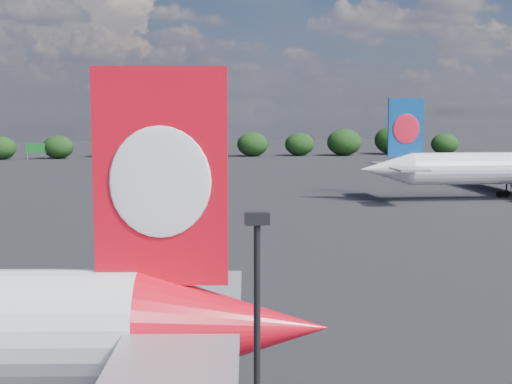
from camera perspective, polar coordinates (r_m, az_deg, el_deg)
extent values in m
plane|color=black|center=(96.20, -14.63, -1.79)|extent=(500.00, 500.00, 0.00)
cone|color=red|center=(29.04, -1.75, -10.83)|extent=(8.28, 5.94, 4.75)
cube|color=red|center=(28.05, -7.63, 1.19)|extent=(5.23, 1.33, 8.55)
ellipsoid|color=white|center=(27.79, -7.69, 0.79)|extent=(3.97, 0.84, 4.37)
ellipsoid|color=white|center=(28.35, -7.55, 0.90)|extent=(3.97, 0.84, 4.37)
cube|color=gray|center=(24.08, -6.62, -13.60)|extent=(5.16, 6.33, 0.29)
cube|color=gray|center=(34.06, -4.83, -7.59)|extent=(5.16, 6.33, 0.29)
cone|color=white|center=(108.63, 10.34, 1.81)|extent=(8.13, 5.44, 4.86)
cube|color=navy|center=(109.17, 11.88, 5.07)|extent=(5.37, 0.89, 8.75)
ellipsoid|color=red|center=(108.90, 11.92, 4.97)|extent=(4.09, 0.51, 4.47)
ellipsoid|color=red|center=(109.45, 11.83, 4.98)|extent=(4.09, 0.51, 4.47)
cube|color=gray|center=(104.07, 12.19, 1.79)|extent=(4.81, 6.15, 0.29)
cube|color=gray|center=(114.26, 10.53, 2.22)|extent=(4.81, 6.15, 0.29)
cube|color=gray|center=(129.15, 19.16, 1.58)|extent=(7.79, 19.87, 0.53)
cylinder|color=black|center=(118.90, 19.40, 0.29)|extent=(0.29, 0.29, 2.43)
cylinder|color=black|center=(119.00, 19.38, -0.15)|extent=(1.10, 0.52, 1.07)
cylinder|color=black|center=(118.54, 18.92, -0.16)|extent=(1.10, 0.52, 1.07)
cube|color=black|center=(16.35, 0.08, -2.15)|extent=(0.55, 0.30, 0.28)
cube|color=#125C1D|center=(212.75, -17.16, 3.38)|extent=(6.00, 0.30, 2.60)
cylinder|color=gray|center=(213.18, -17.81, 2.77)|extent=(0.20, 0.20, 2.00)
cylinder|color=gray|center=(212.58, -16.47, 2.80)|extent=(0.20, 0.20, 2.00)
cube|color=gold|center=(217.22, -9.08, 3.85)|extent=(5.00, 0.30, 3.00)
cylinder|color=gray|center=(217.36, -9.07, 3.13)|extent=(0.30, 0.30, 2.50)
ellipsoid|color=black|center=(214.64, -19.74, 3.34)|extent=(8.59, 7.26, 6.60)
ellipsoid|color=black|center=(214.08, -15.54, 3.49)|extent=(8.73, 7.39, 6.72)
ellipsoid|color=black|center=(219.06, -11.81, 3.66)|extent=(8.86, 7.50, 6.82)
ellipsoid|color=black|center=(214.98, -8.00, 3.81)|extent=(10.07, 8.52, 7.75)
ellipsoid|color=black|center=(215.71, -3.83, 3.57)|extent=(7.19, 6.08, 5.53)
ellipsoid|color=black|center=(217.02, -0.28, 3.84)|extent=(9.55, 8.08, 7.35)
ellipsoid|color=black|center=(220.76, 3.49, 3.83)|extent=(9.15, 7.74, 7.04)
ellipsoid|color=black|center=(222.19, 7.07, 3.97)|extent=(10.74, 9.09, 8.26)
ellipsoid|color=black|center=(231.84, 10.87, 4.09)|extent=(11.67, 9.88, 8.98)
ellipsoid|color=black|center=(233.66, 14.86, 3.74)|extent=(8.81, 7.45, 6.78)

